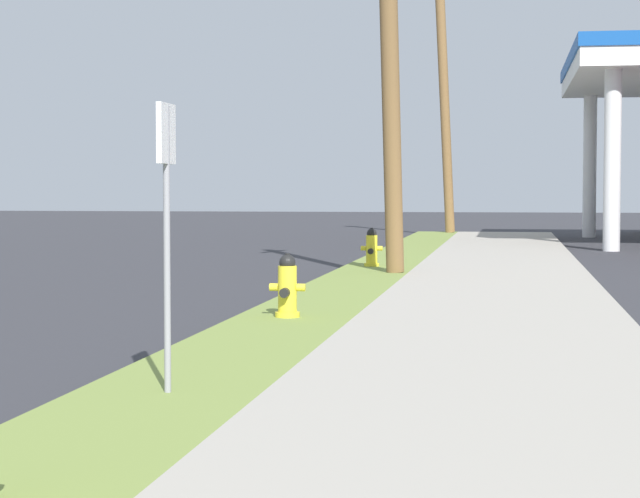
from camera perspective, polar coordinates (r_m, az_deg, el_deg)
fire_hydrant_second at (r=13.60m, az=-1.61°, el=-1.98°), size 0.42×0.38×0.74m
fire_hydrant_third at (r=22.53m, az=2.54°, el=-0.02°), size 0.42×0.37×0.74m
utility_pole_midground at (r=20.69m, az=3.41°, el=10.54°), size 0.56×1.61×8.29m
utility_pole_background at (r=39.73m, az=6.09°, el=7.51°), size 0.87×2.03×9.15m
street_sign_post at (r=8.58m, az=-7.52°, el=3.05°), size 0.05×0.36×2.12m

